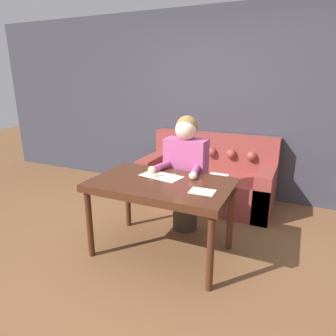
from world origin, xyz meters
The scene contains 8 objects.
ground_plane centered at (0.00, 0.00, 0.00)m, with size 16.00×16.00×0.00m, color brown.
wall_back centered at (0.00, 1.96, 1.30)m, with size 8.00×0.06×2.60m.
dining_table centered at (0.05, 0.10, 0.67)m, with size 1.32×0.81×0.75m.
couch centered at (0.08, 1.53, 0.32)m, with size 1.76×0.87×0.92m.
person centered at (0.08, 0.65, 0.69)m, with size 0.52×0.56×1.30m.
pattern_paper_main centered at (-0.01, 0.24, 0.75)m, with size 0.44×0.29×0.00m.
pattern_paper_offcut centered at (0.48, 0.01, 0.75)m, with size 0.22×0.17×0.00m.
scissors centered at (-0.02, 0.24, 0.75)m, with size 0.21×0.19×0.01m.
Camera 1 is at (1.21, -2.28, 1.69)m, focal length 32.00 mm.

